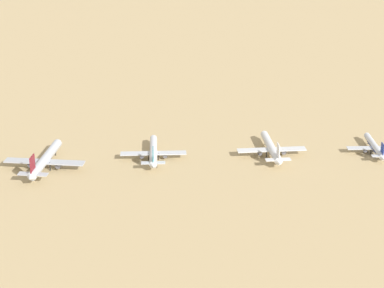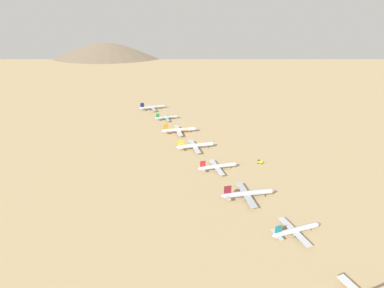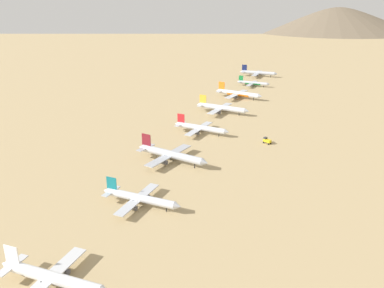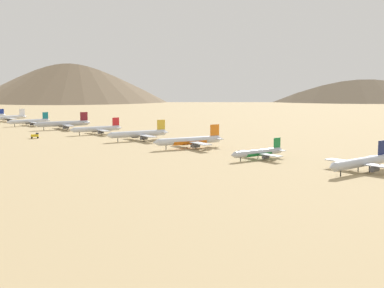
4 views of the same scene
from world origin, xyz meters
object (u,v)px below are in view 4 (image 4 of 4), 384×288
object	(u,v)px
parked_jet_3	(63,124)
service_truck	(35,135)
parked_jet_1	(7,118)
parked_jet_2	(30,121)
parked_jet_4	(97,129)
parked_jet_8	(361,163)
parked_jet_7	(258,153)
parked_jet_6	(190,141)
parked_jet_5	(139,134)

from	to	relation	value
parked_jet_3	service_truck	distance (m)	68.40
parked_jet_1	parked_jet_2	world-z (taller)	parked_jet_1
parked_jet_3	parked_jet_4	size ratio (longest dim) A/B	1.14
parked_jet_8	service_truck	world-z (taller)	parked_jet_8
parked_jet_3	parked_jet_7	xyz separation A→B (m)	(-4.77, 219.04, -1.23)
parked_jet_4	parked_jet_6	bearing A→B (deg)	91.62
parked_jet_2	parked_jet_8	distance (m)	327.04
parked_jet_5	parked_jet_7	xyz separation A→B (m)	(-0.63, 110.63, -1.06)
parked_jet_3	parked_jet_5	size ratio (longest dim) A/B	1.03
parked_jet_3	parked_jet_8	xyz separation A→B (m)	(-12.01, 274.31, -0.31)
parked_jet_1	parked_jet_3	xyz separation A→B (m)	(-8.10, 111.22, 0.55)
parked_jet_6	parked_jet_5	bearing A→B (deg)	-88.98
parked_jet_2	parked_jet_4	world-z (taller)	parked_jet_4
parked_jet_2	parked_jet_6	xyz separation A→B (m)	(-13.26, 214.25, 0.60)
parked_jet_4	parked_jet_8	xyz separation A→B (m)	(-9.95, 220.31, 0.28)
parked_jet_4	service_truck	distance (m)	47.31
parked_jet_2	parked_jet_5	size ratio (longest dim) A/B	0.87
parked_jet_1	parked_jet_8	world-z (taller)	parked_jet_8
parked_jet_2	parked_jet_3	distance (m)	52.75
parked_jet_2	parked_jet_6	size ratio (longest dim) A/B	0.86
parked_jet_6	parked_jet_8	distance (m)	112.38
parked_jet_2	parked_jet_4	size ratio (longest dim) A/B	0.96
parked_jet_2	parked_jet_5	xyz separation A→B (m)	(-12.30, 160.51, 0.58)
parked_jet_6	parked_jet_1	bearing A→B (deg)	-87.24
service_truck	parked_jet_5	bearing A→B (deg)	130.81
parked_jet_5	service_truck	world-z (taller)	parked_jet_5
parked_jet_2	parked_jet_8	size ratio (longest dim) A/B	0.90
parked_jet_2	parked_jet_7	size ratio (longest dim) A/B	1.12
parked_jet_4	parked_jet_3	bearing A→B (deg)	-87.82
parked_jet_3	parked_jet_5	distance (m)	108.49
parked_jet_1	service_truck	xyz separation A→B (m)	(37.05, 162.54, -2.04)
parked_jet_7	parked_jet_8	bearing A→B (deg)	97.46
parked_jet_8	parked_jet_2	bearing A→B (deg)	-86.47
parked_jet_2	parked_jet_6	bearing A→B (deg)	93.54
parked_jet_5	parked_jet_8	size ratio (longest dim) A/B	1.03
parked_jet_7	parked_jet_6	bearing A→B (deg)	-90.33
parked_jet_4	parked_jet_2	bearing A→B (deg)	-84.50
parked_jet_5	parked_jet_8	bearing A→B (deg)	92.71
parked_jet_1	parked_jet_6	size ratio (longest dim) A/B	0.91
parked_jet_4	parked_jet_7	bearing A→B (deg)	90.94
parked_jet_3	parked_jet_8	world-z (taller)	parked_jet_3
parked_jet_3	parked_jet_6	world-z (taller)	parked_jet_3
parked_jet_2	parked_jet_4	bearing A→B (deg)	95.50
parked_jet_3	parked_jet_4	world-z (taller)	parked_jet_3
parked_jet_8	parked_jet_3	bearing A→B (deg)	-87.49
parked_jet_1	parked_jet_5	distance (m)	219.97
parked_jet_2	service_truck	distance (m)	109.86
parked_jet_2	parked_jet_3	xyz separation A→B (m)	(-8.16, 52.11, 0.75)
parked_jet_1	service_truck	size ratio (longest dim) A/B	7.51
parked_jet_4	parked_jet_7	xyz separation A→B (m)	(-2.72, 165.04, -0.64)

